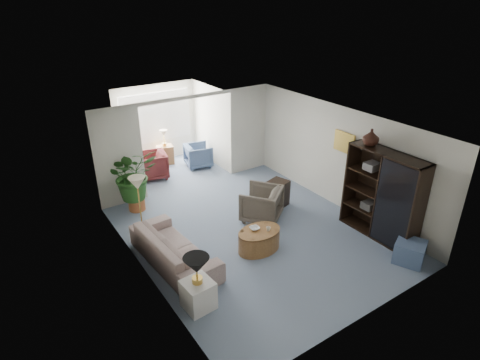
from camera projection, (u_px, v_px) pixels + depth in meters
floor at (255, 234)px, 8.86m from camera, size 6.00×6.00×0.00m
sunroom_floor at (175, 171)px, 11.93m from camera, size 2.60×2.60×0.00m
back_pier_left at (119, 158)px, 9.62m from camera, size 1.20×0.12×2.50m
back_pier_right at (248, 130)px, 11.52m from camera, size 1.20×0.12×2.50m
back_header at (187, 98)px, 10.05m from camera, size 2.60×0.12×0.10m
window_pane at (156, 117)px, 12.14m from camera, size 2.20×0.02×1.50m
window_blinds at (157, 117)px, 12.12m from camera, size 2.20×0.02×1.50m
framed_picture at (345, 142)px, 9.29m from camera, size 0.04×0.50×0.40m
sofa at (174, 249)px, 7.81m from camera, size 1.04×2.31×0.66m
end_table at (198, 295)px, 6.73m from camera, size 0.51×0.51×0.53m
table_lamp at (196, 265)px, 6.47m from camera, size 0.44×0.44×0.30m
floor_lamp at (137, 183)px, 8.34m from camera, size 0.36×0.36×0.28m
coffee_table at (259, 240)px, 8.26m from camera, size 1.05×1.05×0.45m
coffee_bowl at (255, 228)px, 8.21m from camera, size 0.22×0.22×0.05m
coffee_cup at (268, 229)px, 8.15m from camera, size 0.10×0.10×0.09m
wingback_chair at (261, 204)px, 9.30m from camera, size 1.21×1.21×0.80m
side_table_dark at (277, 194)px, 9.91m from camera, size 0.65×0.58×0.66m
entertainment_cabinet at (382, 195)px, 8.45m from camera, size 0.47×1.75×1.95m
cabinet_urn at (371, 137)px, 8.33m from camera, size 0.34×0.34×0.35m
ottoman at (410, 252)px, 7.91m from camera, size 0.72×0.72×0.43m
plant_pot at (137, 204)px, 9.80m from camera, size 0.40×0.40×0.32m
house_plant at (133, 174)px, 9.46m from camera, size 1.14×0.99×1.27m
sunroom_chair_blue at (198, 156)px, 12.15m from camera, size 0.89×0.87×0.69m
sunroom_chair_maroon at (152, 165)px, 11.38m from camera, size 0.98×0.96×0.76m
sunroom_table at (165, 155)px, 12.36m from camera, size 0.54×0.45×0.58m
shelf_clutter at (384, 187)px, 8.30m from camera, size 0.30×1.05×1.06m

